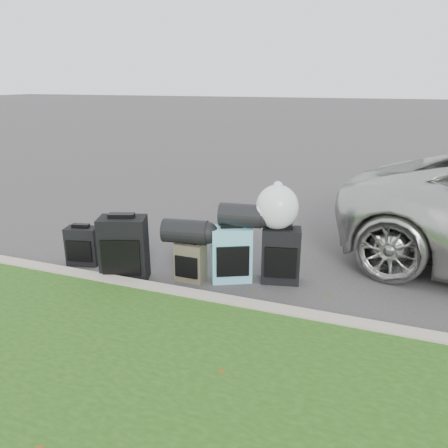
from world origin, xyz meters
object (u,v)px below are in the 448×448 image
(tote_navy, at_px, (189,246))
(tote_green, at_px, (127,243))
(suitcase_teal, at_px, (231,254))
(suitcase_olive, at_px, (190,262))
(suitcase_large_black_right, at_px, (281,255))
(suitcase_large_black_left, at_px, (124,249))
(suitcase_small_black, at_px, (83,246))

(tote_navy, bearing_deg, tote_green, -151.53)
(suitcase_teal, height_order, tote_navy, suitcase_teal)
(suitcase_olive, distance_m, suitcase_large_black_right, 1.09)
(tote_green, bearing_deg, suitcase_large_black_left, -83.22)
(suitcase_small_black, relative_size, tote_green, 1.48)
(suitcase_small_black, distance_m, suitcase_large_black_right, 2.60)
(suitcase_large_black_left, distance_m, suitcase_olive, 0.81)
(suitcase_small_black, relative_size, suitcase_large_black_left, 0.64)
(suitcase_teal, xyz_separation_m, tote_green, (-1.64, 0.27, -0.17))
(suitcase_small_black, distance_m, suitcase_teal, 2.01)
(tote_navy, bearing_deg, suitcase_teal, -15.08)
(suitcase_olive, xyz_separation_m, tote_green, (-1.18, 0.45, -0.07))
(suitcase_large_black_right, xyz_separation_m, tote_navy, (-1.36, 0.30, -0.18))
(suitcase_teal, bearing_deg, tote_green, 144.28)
(suitcase_large_black_left, height_order, suitcase_olive, suitcase_large_black_left)
(suitcase_large_black_left, height_order, suitcase_large_black_right, suitcase_large_black_left)
(tote_green, height_order, tote_navy, tote_green)
(suitcase_small_black, height_order, suitcase_olive, suitcase_small_black)
(tote_green, bearing_deg, suitcase_teal, -33.47)
(suitcase_small_black, bearing_deg, suitcase_teal, -7.52)
(suitcase_teal, bearing_deg, suitcase_small_black, 160.04)
(suitcase_teal, bearing_deg, suitcase_olive, 174.58)
(suitcase_olive, bearing_deg, suitcase_teal, 21.42)
(suitcase_teal, relative_size, suitcase_large_black_right, 1.00)
(tote_navy, bearing_deg, suitcase_olive, -47.67)
(suitcase_olive, relative_size, suitcase_teal, 0.71)
(suitcase_large_black_right, height_order, tote_navy, suitcase_large_black_right)
(suitcase_small_black, xyz_separation_m, suitcase_teal, (2.00, 0.23, 0.08))
(tote_navy, bearing_deg, suitcase_large_black_left, -99.69)
(suitcase_olive, relative_size, tote_navy, 1.48)
(suitcase_small_black, distance_m, suitcase_olive, 1.54)
(suitcase_large_black_right, bearing_deg, suitcase_small_black, 176.21)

